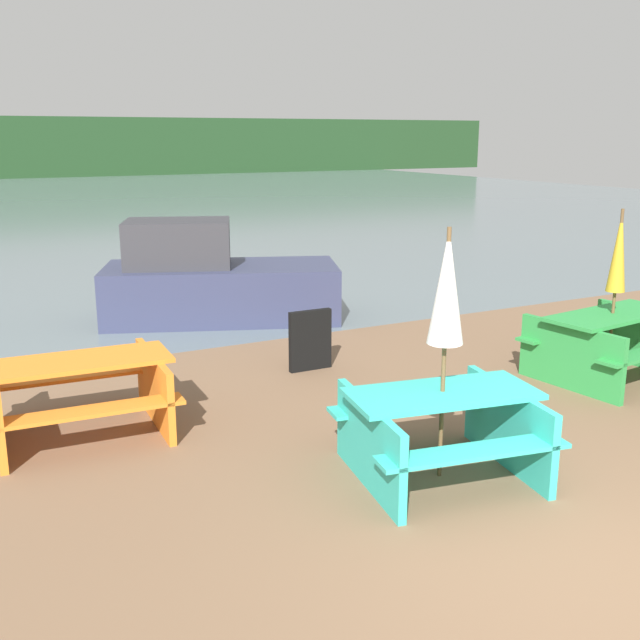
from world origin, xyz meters
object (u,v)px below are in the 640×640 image
(umbrella_white, at_px, (447,288))
(signboard, at_px, (310,340))
(picnic_table_green, at_px, (610,339))
(umbrella_gold, at_px, (619,253))
(boat, at_px, (213,282))
(picnic_table_teal, at_px, (441,425))
(picnic_table_orange, at_px, (79,389))

(umbrella_white, bearing_deg, signboard, 83.50)
(picnic_table_green, distance_m, umbrella_gold, 1.02)
(umbrella_gold, distance_m, boat, 5.94)
(signboard, bearing_deg, picnic_table_green, -32.52)
(boat, bearing_deg, picnic_table_green, -36.16)
(picnic_table_teal, distance_m, signboard, 3.16)
(boat, bearing_deg, umbrella_gold, -36.16)
(picnic_table_teal, bearing_deg, signboard, 83.50)
(umbrella_gold, xyz_separation_m, boat, (-3.17, 4.95, -0.91))
(picnic_table_teal, height_order, boat, boat)
(picnic_table_green, xyz_separation_m, boat, (-3.17, 4.95, 0.11))
(picnic_table_green, distance_m, picnic_table_orange, 6.00)
(picnic_table_green, relative_size, umbrella_gold, 0.94)
(umbrella_white, bearing_deg, boat, 88.18)
(picnic_table_teal, relative_size, signboard, 2.38)
(picnic_table_teal, xyz_separation_m, umbrella_white, (0.00, 0.00, 1.17))
(umbrella_white, bearing_deg, picnic_table_teal, 180.00)
(picnic_table_teal, height_order, umbrella_white, umbrella_white)
(picnic_table_green, relative_size, umbrella_white, 0.89)
(picnic_table_green, height_order, picnic_table_orange, picnic_table_green)
(picnic_table_orange, height_order, signboard, signboard)
(picnic_table_orange, bearing_deg, umbrella_white, -43.00)
(picnic_table_orange, distance_m, signboard, 2.99)
(umbrella_white, xyz_separation_m, signboard, (0.36, 3.14, -1.25))
(picnic_table_teal, distance_m, picnic_table_orange, 3.46)
(picnic_table_teal, bearing_deg, umbrella_white, 0.00)
(picnic_table_teal, height_order, umbrella_gold, umbrella_gold)
(picnic_table_green, xyz_separation_m, signboard, (-3.01, 1.92, -0.10))
(umbrella_white, bearing_deg, picnic_table_green, 20.04)
(picnic_table_teal, xyz_separation_m, picnic_table_green, (3.36, 1.23, 0.02))
(picnic_table_green, bearing_deg, umbrella_white, -159.96)
(picnic_table_orange, bearing_deg, signboard, 15.25)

